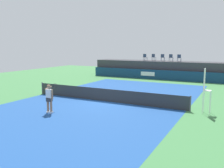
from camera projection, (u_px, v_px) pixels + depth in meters
ground_plane at (122, 94)px, 20.98m from camera, size 48.00×48.00×0.00m
court_inner at (105, 101)px, 18.35m from camera, size 12.00×22.00×0.00m
sponsor_wall at (158, 75)px, 30.09m from camera, size 18.00×0.22×1.20m
spectator_platform at (163, 70)px, 31.59m from camera, size 18.00×2.80×2.20m
spectator_chair_far_left at (145, 57)px, 32.16m from camera, size 0.47×0.47×0.89m
spectator_chair_left at (154, 57)px, 31.95m from camera, size 0.48×0.48×0.89m
spectator_chair_center at (163, 57)px, 31.33m from camera, size 0.47×0.47×0.89m
spectator_chair_right at (171, 57)px, 30.99m from camera, size 0.45×0.45×0.89m
spectator_chair_far_right at (179, 58)px, 30.06m from camera, size 0.46×0.46×0.89m
umpire_chair at (206, 88)px, 14.89m from camera, size 0.46×0.46×2.76m
tennis_net at (105, 95)px, 18.28m from camera, size 12.40×0.02×0.95m
net_post_near at (42, 88)px, 21.11m from camera, size 0.10×0.10×1.00m
net_post_far at (190, 104)px, 15.44m from camera, size 0.10×0.10×1.00m
tennis_player at (49, 97)px, 15.05m from camera, size 0.76×1.13×1.77m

